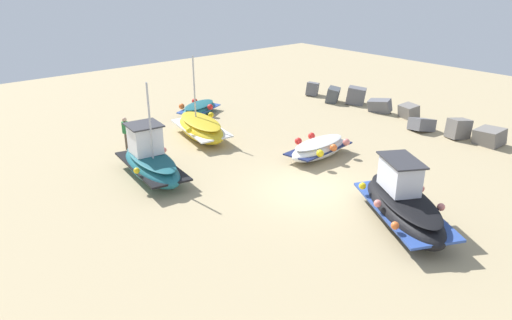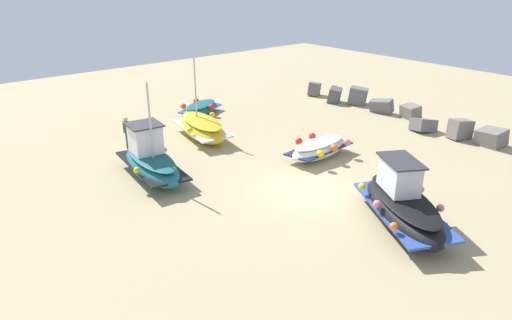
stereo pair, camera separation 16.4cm
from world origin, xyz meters
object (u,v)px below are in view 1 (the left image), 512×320
(fishing_boat_4, at_px, (201,128))
(fishing_boat_2, at_px, (403,204))
(fishing_boat_1, at_px, (199,109))
(fishing_boat_3, at_px, (319,148))
(fishing_boat_5, at_px, (151,161))
(person_walking, at_px, (126,131))

(fishing_boat_4, bearing_deg, fishing_boat_2, 12.28)
(fishing_boat_1, bearing_deg, fishing_boat_2, -121.62)
(fishing_boat_3, relative_size, fishing_boat_4, 0.79)
(fishing_boat_1, bearing_deg, fishing_boat_5, -160.83)
(fishing_boat_4, bearing_deg, fishing_boat_1, 158.04)
(fishing_boat_4, height_order, person_walking, fishing_boat_4)
(fishing_boat_5, bearing_deg, fishing_boat_2, -146.07)
(fishing_boat_2, height_order, fishing_boat_5, fishing_boat_5)
(fishing_boat_1, xyz_separation_m, fishing_boat_4, (3.60, -2.31, 0.19))
(fishing_boat_5, bearing_deg, fishing_boat_4, -51.43)
(fishing_boat_4, relative_size, fishing_boat_5, 0.97)
(fishing_boat_2, distance_m, fishing_boat_4, 11.78)
(fishing_boat_1, xyz_separation_m, fishing_boat_5, (6.31, -6.66, 0.35))
(fishing_boat_3, height_order, fishing_boat_5, fishing_boat_5)
(fishing_boat_1, distance_m, fishing_boat_2, 15.51)
(fishing_boat_2, bearing_deg, person_walking, 47.57)
(fishing_boat_3, bearing_deg, person_walking, -51.75)
(fishing_boat_1, relative_size, fishing_boat_2, 0.66)
(fishing_boat_4, bearing_deg, person_walking, -95.63)
(person_walking, bearing_deg, fishing_boat_2, -38.09)
(fishing_boat_1, relative_size, fishing_boat_3, 0.92)
(fishing_boat_2, xyz_separation_m, fishing_boat_3, (-6.03, 2.37, -0.29))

